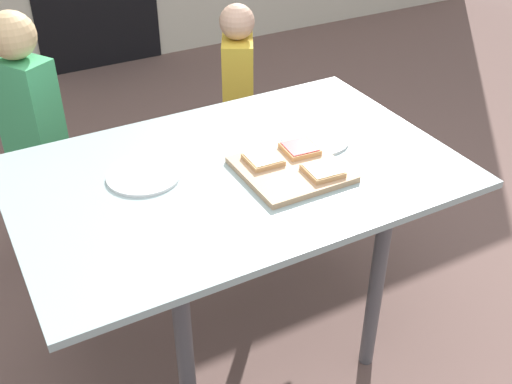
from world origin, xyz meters
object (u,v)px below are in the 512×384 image
at_px(dining_table, 236,191).
at_px(plate_white_right, 316,139).
at_px(pizza_slice_near_right, 323,171).
at_px(child_left, 32,126).
at_px(plate_white_left, 144,176).
at_px(pizza_slice_far_right, 300,148).
at_px(child_right, 238,96).
at_px(cutting_board, 291,169).
at_px(pizza_slice_far_left, 263,159).

bearing_deg(dining_table, plate_white_right, 6.88).
xyz_separation_m(pizza_slice_near_right, child_left, (-0.72, 1.00, -0.13)).
distance_m(pizza_slice_near_right, plate_white_left, 0.57).
distance_m(pizza_slice_near_right, pizza_slice_far_right, 0.15).
relative_size(dining_table, pizza_slice_far_right, 12.02).
bearing_deg(child_right, pizza_slice_near_right, -102.20).
bearing_deg(pizza_slice_far_right, child_left, 130.70).
bearing_deg(plate_white_right, cutting_board, -143.09).
height_order(plate_white_left, child_right, child_right).
relative_size(pizza_slice_near_right, child_right, 0.12).
xyz_separation_m(dining_table, child_right, (0.44, 0.85, -0.10)).
relative_size(plate_white_left, child_left, 0.21).
bearing_deg(plate_white_right, pizza_slice_near_right, -118.19).
relative_size(dining_table, child_right, 1.43).
xyz_separation_m(pizza_slice_far_left, pizza_slice_far_right, (0.14, 0.00, 0.00)).
bearing_deg(pizza_slice_far_right, plate_white_left, 166.06).
height_order(pizza_slice_far_left, pizza_slice_far_right, same).
height_order(dining_table, pizza_slice_far_left, pizza_slice_far_left).
bearing_deg(plate_white_left, pizza_slice_far_right, -13.94).
bearing_deg(pizza_slice_far_left, dining_table, 162.62).
bearing_deg(plate_white_left, dining_table, -19.95).
height_order(child_left, child_right, child_left).
xyz_separation_m(dining_table, pizza_slice_near_right, (0.22, -0.18, 0.11)).
relative_size(pizza_slice_near_right, plate_white_left, 0.49).
bearing_deg(child_left, pizza_slice_far_right, -49.30).
distance_m(cutting_board, pizza_slice_near_right, 0.11).
distance_m(pizza_slice_near_right, plate_white_right, 0.25).
bearing_deg(child_left, cutting_board, -54.75).
distance_m(plate_white_right, plate_white_left, 0.62).
bearing_deg(dining_table, child_left, 121.22).
relative_size(pizza_slice_far_right, child_left, 0.11).
xyz_separation_m(pizza_slice_far_left, child_left, (-0.59, 0.85, -0.13)).
xyz_separation_m(pizza_slice_near_right, pizza_slice_far_right, (0.01, 0.15, 0.00)).
height_order(cutting_board, pizza_slice_far_right, pizza_slice_far_right).
xyz_separation_m(plate_white_left, child_right, (0.72, 0.75, -0.19)).
bearing_deg(pizza_slice_far_left, plate_white_left, 160.66).
height_order(pizza_slice_far_left, pizza_slice_near_right, same).
relative_size(cutting_board, child_right, 0.32).
bearing_deg(child_right, child_left, -178.37).
bearing_deg(pizza_slice_near_right, child_left, 125.66).
xyz_separation_m(plate_white_right, child_left, (-0.84, 0.78, -0.10)).
height_order(plate_white_right, child_left, child_left).
distance_m(plate_white_left, child_right, 1.06).
distance_m(pizza_slice_far_left, child_left, 1.04).
bearing_deg(plate_white_left, pizza_slice_near_right, -29.33).
xyz_separation_m(child_left, child_right, (0.94, 0.03, -0.09)).
relative_size(dining_table, plate_white_right, 6.00).
distance_m(pizza_slice_far_left, plate_white_left, 0.39).
xyz_separation_m(pizza_slice_near_right, child_right, (0.22, 1.03, -0.22)).
relative_size(pizza_slice_far_left, child_left, 0.10).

